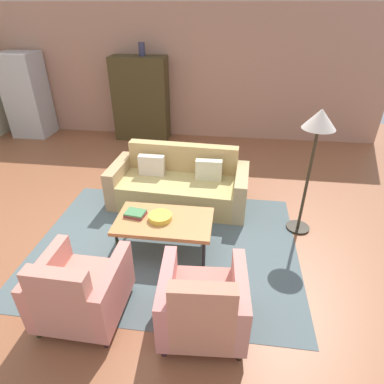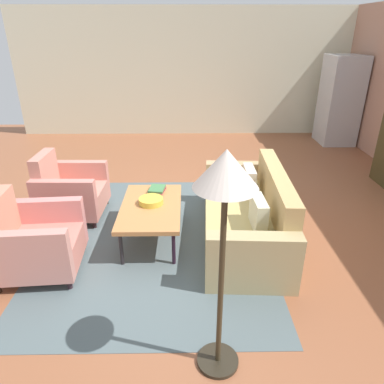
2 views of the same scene
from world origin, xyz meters
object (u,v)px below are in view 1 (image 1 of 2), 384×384
Objects in this scene: coffee_table at (164,222)px; armchair_left at (79,293)px; couch at (180,185)px; floor_lamp at (318,131)px; armchair_right at (203,307)px; refrigerator at (27,95)px; fruit_bowl at (160,217)px; vase_tall at (142,49)px; book_stack at (135,214)px; cabinet at (141,99)px.

armchair_left is at bearing -117.27° from coffee_table.
floor_lamp is (1.78, -0.53, 1.16)m from couch.
armchair_left and armchair_right have the same top height.
refrigerator is (-3.36, 4.91, 0.58)m from armchair_left.
fruit_bowl is 4.26m from vase_tall.
fruit_bowl is at bearing 115.15° from armchair_right.
vase_tall is 0.14× the size of refrigerator.
vase_tall reaches higher than book_stack.
vase_tall reaches higher than armchair_left.
book_stack is at bearing -164.23° from floor_lamp.
floor_lamp reaches higher than fruit_bowl.
armchair_left is 5.09m from cabinet.
coffee_table is (-0.00, -1.19, 0.12)m from couch.
armchair_right is at bearing -47.09° from refrigerator.
refrigerator is (-4.56, 4.91, 0.58)m from armchair_right.
couch is at bearing 163.41° from floor_lamp.
coffee_table is 0.38m from book_stack.
coffee_table is 0.67× the size of cabinet.
couch is 4.76m from refrigerator.
cabinet is 6.79× the size of vase_tall.
fruit_bowl is (-0.65, 1.17, 0.14)m from armchair_right.
refrigerator reaches higher than floor_lamp.
fruit_bowl reaches higher than book_stack.
fruit_bowl reaches higher than coffee_table.
floor_lamp is (1.18, 1.82, 1.10)m from armchair_right.
armchair_right is 2.43m from floor_lamp.
coffee_table is 4.30m from vase_tall.
couch is 1.16× the size of refrigerator.
fruit_bowl is 0.16× the size of refrigerator.
refrigerator is (-3.96, 2.55, 0.64)m from couch.
vase_tall is (-1.80, 5.01, 1.59)m from armchair_right.
refrigerator is (-3.58, 3.69, 0.45)m from book_stack.
coffee_table is 4.29× the size of book_stack.
cabinet is (-1.90, 5.01, 0.56)m from armchair_right.
vase_tall is at bearing 106.67° from fruit_bowl.
armchair_right is 3.04× the size of fruit_bowl.
fruit_bowl is (0.56, 1.17, 0.14)m from armchair_left.
fruit_bowl is at bearing -43.72° from refrigerator.
book_stack is 2.44m from floor_lamp.
armchair_right is 5.55m from vase_tall.
vase_tall reaches higher than refrigerator.
armchair_left is 5.29m from vase_tall.
vase_tall reaches higher than couch.
book_stack reaches higher than coffee_table.
armchair_left is at bearing 176.00° from armchair_right.
armchair_left is 0.48× the size of refrigerator.
floor_lamp is at bearing 20.18° from coffee_table.
floor_lamp is at bearing 53.06° from armchair_right.
book_stack is 1.06× the size of vase_tall.
vase_tall is at bearing 107.30° from coffee_table.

